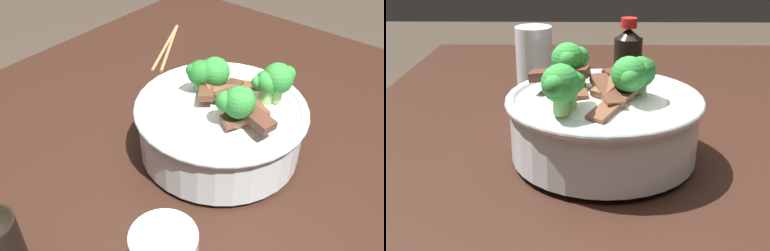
{
  "view_description": "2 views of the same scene",
  "coord_description": "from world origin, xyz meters",
  "views": [
    {
      "loc": [
        -0.32,
        -0.32,
        1.18
      ],
      "look_at": [
        0.06,
        -0.01,
        0.79
      ],
      "focal_mm": 39.81,
      "sensor_mm": 36.0,
      "label": 1
    },
    {
      "loc": [
        0.65,
        -0.07,
        1.02
      ],
      "look_at": [
        0.11,
        -0.08,
        0.8
      ],
      "focal_mm": 44.92,
      "sensor_mm": 36.0,
      "label": 2
    }
  ],
  "objects": [
    {
      "name": "rice_bowl",
      "position": [
        0.09,
        -0.04,
        0.8
      ],
      "size": [
        0.25,
        0.25,
        0.15
      ],
      "color": "silver",
      "rests_on": "dining_table"
    },
    {
      "name": "drinking_glass",
      "position": [
        -0.16,
        -0.15,
        0.8
      ],
      "size": [
        0.06,
        0.06,
        0.13
      ],
      "color": "white",
      "rests_on": "dining_table"
    },
    {
      "name": "soy_sauce_bottle",
      "position": [
        -0.24,
        0.01,
        0.8
      ],
      "size": [
        0.05,
        0.05,
        0.13
      ],
      "color": "black",
      "rests_on": "dining_table"
    },
    {
      "name": "dining_table",
      "position": [
        0.0,
        0.0,
        0.64
      ],
      "size": [
        1.15,
        0.88,
        0.74
      ],
      "color": "black",
      "rests_on": "ground"
    }
  ]
}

